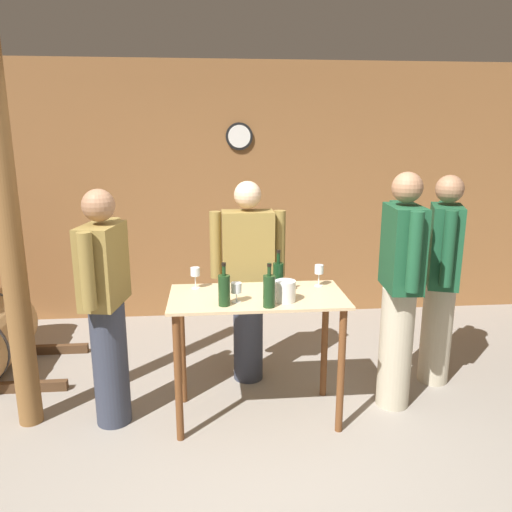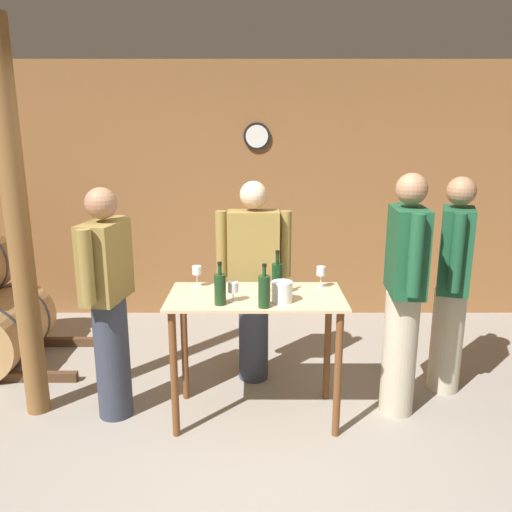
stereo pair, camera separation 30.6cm
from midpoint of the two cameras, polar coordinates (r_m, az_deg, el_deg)
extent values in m
plane|color=gray|center=(3.27, -1.48, -23.45)|extent=(14.00, 14.00, 0.00)
cube|color=brown|center=(5.38, -3.55, 7.15)|extent=(8.40, 0.05, 2.70)
cylinder|color=black|center=(5.30, -3.68, 13.49)|extent=(0.28, 0.03, 0.28)
cylinder|color=white|center=(5.29, -3.67, 13.49)|extent=(0.23, 0.01, 0.23)
cube|color=#D1B284|center=(3.39, -2.43, -4.70)|extent=(1.19, 0.61, 0.02)
cylinder|color=brown|center=(3.37, -11.55, -13.58)|extent=(0.05, 0.05, 0.89)
cylinder|color=brown|center=(3.42, 7.12, -12.97)|extent=(0.05, 0.05, 0.89)
cylinder|color=brown|center=(3.80, -10.78, -10.20)|extent=(0.05, 0.05, 0.89)
cylinder|color=brown|center=(3.84, 5.57, -9.73)|extent=(0.05, 0.05, 0.89)
cylinder|color=brown|center=(3.64, -28.58, 2.19)|extent=(0.16, 0.16, 2.70)
cylinder|color=#193819|center=(3.18, -6.42, -3.98)|extent=(0.08, 0.08, 0.20)
cylinder|color=#193819|center=(3.14, -6.49, -1.54)|extent=(0.02, 0.02, 0.08)
cylinder|color=black|center=(3.13, -6.51, -0.99)|extent=(0.03, 0.03, 0.02)
cylinder|color=#193819|center=(3.14, -1.29, -4.10)|extent=(0.08, 0.08, 0.21)
cylinder|color=#193819|center=(3.10, -1.30, -1.58)|extent=(0.02, 0.02, 0.08)
cylinder|color=black|center=(3.09, -1.30, -1.04)|extent=(0.03, 0.03, 0.02)
cylinder|color=black|center=(3.38, -0.04, -2.67)|extent=(0.07, 0.07, 0.22)
cylinder|color=black|center=(3.33, -0.04, -0.11)|extent=(0.02, 0.02, 0.09)
cylinder|color=black|center=(3.33, -0.04, 0.49)|extent=(0.03, 0.03, 0.02)
cylinder|color=silver|center=(3.58, -9.36, -3.66)|extent=(0.06, 0.06, 0.00)
cylinder|color=silver|center=(3.57, -9.39, -2.95)|extent=(0.01, 0.01, 0.09)
cylinder|color=silver|center=(3.55, -9.44, -1.80)|extent=(0.07, 0.07, 0.06)
cylinder|color=silver|center=(3.27, -4.94, -5.27)|extent=(0.06, 0.06, 0.00)
cylinder|color=silver|center=(3.26, -4.95, -4.73)|extent=(0.01, 0.01, 0.06)
cylinder|color=silver|center=(3.24, -4.98, -3.66)|extent=(0.07, 0.07, 0.07)
cylinder|color=silver|center=(3.60, 4.76, -3.43)|extent=(0.06, 0.06, 0.00)
cylinder|color=silver|center=(3.59, 4.77, -2.72)|extent=(0.01, 0.01, 0.09)
cylinder|color=silver|center=(3.57, 4.80, -1.55)|extent=(0.06, 0.06, 0.06)
cylinder|color=white|center=(3.25, 0.66, -4.06)|extent=(0.14, 0.14, 0.14)
cylinder|color=#B7AD93|center=(3.80, 13.44, -10.20)|extent=(0.24, 0.24, 0.91)
cube|color=#194C2D|center=(3.57, 14.12, 0.87)|extent=(0.25, 0.42, 0.59)
sphere|color=#9E7051|center=(3.50, 14.53, 7.59)|extent=(0.21, 0.21, 0.21)
cylinder|color=#194C2D|center=(3.80, 13.23, 2.17)|extent=(0.09, 0.09, 0.53)
cylinder|color=#194C2D|center=(3.32, 15.19, 0.39)|extent=(0.09, 0.09, 0.53)
cylinder|color=#B7AD93|center=(4.26, 17.97, -8.44)|extent=(0.24, 0.24, 0.82)
cube|color=#194C2D|center=(4.05, 18.74, 1.10)|extent=(0.34, 0.45, 0.62)
sphere|color=#9E7051|center=(3.98, 19.23, 7.24)|extent=(0.21, 0.21, 0.21)
cylinder|color=#194C2D|center=(4.29, 18.57, 2.22)|extent=(0.09, 0.09, 0.56)
cylinder|color=#194C2D|center=(3.80, 19.00, 0.74)|extent=(0.09, 0.09, 0.56)
cylinder|color=#333847|center=(4.11, -3.06, -8.64)|extent=(0.24, 0.24, 0.82)
cube|color=olive|center=(3.89, -3.19, 0.90)|extent=(0.40, 0.22, 0.58)
sphere|color=beige|center=(3.82, -3.28, 6.99)|extent=(0.21, 0.21, 0.21)
cylinder|color=olive|center=(3.90, 0.47, 1.40)|extent=(0.09, 0.09, 0.52)
cylinder|color=olive|center=(3.88, -6.89, 1.24)|extent=(0.09, 0.09, 0.52)
cylinder|color=#333847|center=(3.69, -18.65, -11.66)|extent=(0.24, 0.24, 0.88)
cube|color=olive|center=(3.45, -19.56, -1.01)|extent=(0.29, 0.43, 0.54)
sphere|color=#9E7051|center=(3.38, -20.10, 5.45)|extent=(0.21, 0.21, 0.21)
cylinder|color=olive|center=(3.23, -21.38, -1.68)|extent=(0.09, 0.09, 0.48)
cylinder|color=olive|center=(3.67, -18.02, 0.40)|extent=(0.09, 0.09, 0.48)
camera|label=1|loc=(0.15, -92.56, -0.64)|focal=35.00mm
camera|label=2|loc=(0.15, 87.44, 0.64)|focal=35.00mm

